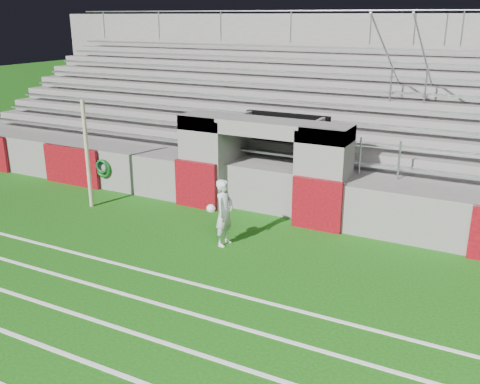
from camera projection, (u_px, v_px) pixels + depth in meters
The scene contains 5 objects.
ground at pixel (195, 259), 12.03m from camera, with size 90.00×90.00×0.00m, color #134D0C.
field_post at pixel (87, 154), 14.90m from camera, with size 0.11×0.11×3.07m, color tan.
stadium_structure at pixel (318, 130), 18.28m from camera, with size 26.00×8.48×5.42m.
goalkeeper_with_ball at pixel (224, 213), 12.56m from camera, with size 0.56×0.59×1.62m.
hose_coil at pixel (103, 168), 16.55m from camera, with size 0.60×0.15×0.61m.
Camera 1 is at (5.94, -9.25, 5.22)m, focal length 40.00 mm.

